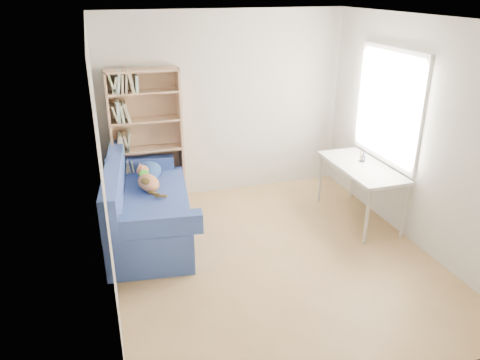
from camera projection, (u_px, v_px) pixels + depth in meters
name	position (u px, v px, depth m)	size (l,w,h in m)	color
ground	(272.00, 257.00, 5.38)	(4.00, 4.00, 0.00)	#A17948
room_shell	(285.00, 117.00, 4.80)	(3.54, 4.04, 2.62)	silver
sofa	(145.00, 208.00, 5.72)	(1.15, 2.07, 0.97)	navy
bookshelf	(147.00, 145.00, 6.34)	(0.95, 0.30, 1.90)	tan
desk	(361.00, 170.00, 6.01)	(0.61, 1.34, 0.75)	white
pen_cup	(362.00, 157.00, 6.10)	(0.08, 0.08, 0.14)	white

